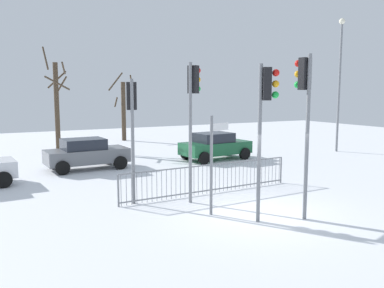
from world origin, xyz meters
name	(u,v)px	position (x,y,z in m)	size (l,w,h in m)	color
ground_plane	(257,214)	(0.00, 0.00, 0.00)	(60.00, 60.00, 0.00)	white
traffic_light_foreground_right	(132,113)	(-2.85, 3.01, 3.00)	(0.37, 0.55, 4.09)	slate
traffic_light_rear_right	(305,99)	(0.90, -0.91, 3.46)	(0.34, 0.57, 4.73)	slate
traffic_light_mid_right	(193,101)	(-1.04, 2.16, 3.38)	(0.53, 0.40, 4.62)	slate
traffic_light_rear_left	(265,107)	(-0.28, -0.65, 3.26)	(0.53, 0.40, 4.44)	slate
direction_sign_post	(213,160)	(-1.20, 0.61, 1.68)	(0.76, 0.27, 2.99)	slate
pedestrian_guard_railing	(209,178)	(0.00, 2.86, 0.55)	(6.97, 0.34, 1.07)	slate
car_grey_mid	(86,153)	(-2.78, 9.68, 0.77)	(3.87, 2.05, 1.47)	slate
car_green_far	(215,146)	(4.09, 9.18, 0.77)	(3.93, 2.20, 1.47)	#195933
street_lamp	(340,73)	(12.33, 8.26, 4.80)	(0.36, 0.36, 8.01)	slate
bare_tree_left	(123,109)	(2.59, 19.99, 2.41)	(2.00, 2.00, 5.14)	#473828
bare_tree_centre	(57,102)	(-2.70, 17.26, 3.03)	(1.56, 1.60, 6.47)	#473828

